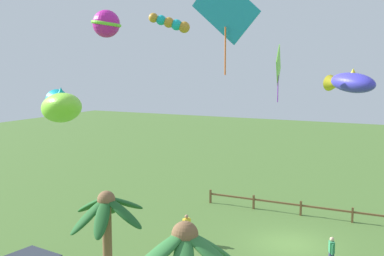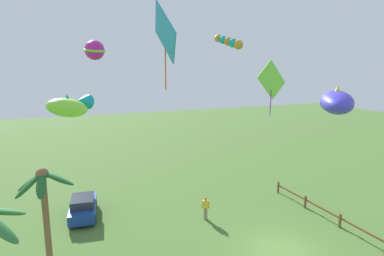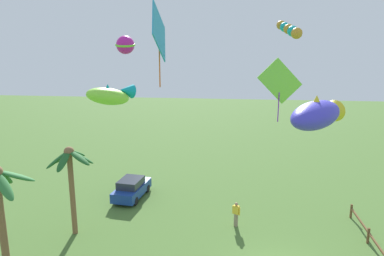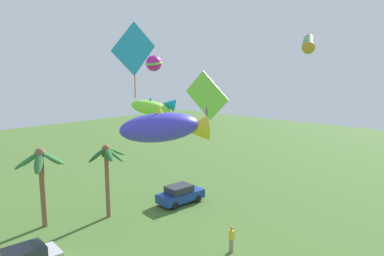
{
  "view_description": "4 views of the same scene",
  "coord_description": "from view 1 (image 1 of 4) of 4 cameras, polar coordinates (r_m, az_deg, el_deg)",
  "views": [
    {
      "loc": [
        -6.16,
        24.41,
        9.52
      ],
      "look_at": [
        3.88,
        4.18,
        6.62
      ],
      "focal_mm": 44.25,
      "sensor_mm": 36.0,
      "label": 1
    },
    {
      "loc": [
        -13.35,
        10.94,
        10.23
      ],
      "look_at": [
        2.94,
        4.22,
        6.92
      ],
      "focal_mm": 29.76,
      "sensor_mm": 36.0,
      "label": 2
    },
    {
      "loc": [
        -16.32,
        2.67,
        11.3
      ],
      "look_at": [
        3.82,
        4.95,
        6.62
      ],
      "focal_mm": 34.35,
      "sensor_mm": 36.0,
      "label": 3
    },
    {
      "loc": [
        -10.68,
        -8.99,
        10.62
      ],
      "look_at": [
        3.97,
        4.41,
        7.42
      ],
      "focal_mm": 32.46,
      "sensor_mm": 36.0,
      "label": 4
    }
  ],
  "objects": [
    {
      "name": "ground_plane",
      "position": [
        26.91,
        11.77,
        -13.56
      ],
      "size": [
        120.0,
        120.0,
        0.0
      ],
      "primitive_type": "plane",
      "color": "#476B2D"
    },
    {
      "name": "palm_tree_0",
      "position": [
        16.39,
        -10.19,
        -11.92
      ],
      "size": [
        2.98,
        2.86,
        5.48
      ],
      "color": "brown",
      "rests_on": "ground"
    },
    {
      "name": "rail_fence",
      "position": [
        31.76,
        12.98,
        -9.19
      ],
      "size": [
        12.93,
        0.12,
        0.95
      ],
      "color": "brown",
      "rests_on": "ground"
    },
    {
      "name": "spectator_0",
      "position": [
        24.03,
        16.45,
        -14.24
      ],
      "size": [
        0.35,
        0.52,
        1.59
      ],
      "color": "#2D3351",
      "rests_on": "ground"
    },
    {
      "name": "spectator_1",
      "position": [
        26.31,
        -0.66,
        -12.01
      ],
      "size": [
        0.39,
        0.49,
        1.59
      ],
      "color": "gray",
      "rests_on": "ground"
    },
    {
      "name": "kite_fish_0",
      "position": [
        25.08,
        18.51,
        5.22
      ],
      "size": [
        3.12,
        2.77,
        1.31
      ],
      "color": "#3E39CA"
    },
    {
      "name": "kite_tube_1",
      "position": [
        28.8,
        -2.58,
        12.52
      ],
      "size": [
        2.3,
        1.38,
        1.19
      ],
      "color": "#BE8727"
    },
    {
      "name": "kite_diamond_2",
      "position": [
        19.78,
        4.07,
        14.01
      ],
      "size": [
        3.01,
        0.68,
        4.14
      ],
      "color": "teal"
    },
    {
      "name": "kite_ball_3",
      "position": [
        19.17,
        -10.3,
        12.26
      ],
      "size": [
        1.38,
        1.38,
        1.07
      ],
      "color": "#C21E96"
    },
    {
      "name": "kite_diamond_4",
      "position": [
        24.8,
        10.37,
        7.36
      ],
      "size": [
        0.42,
        2.08,
        2.95
      ],
      "color": "#7CDD3C"
    },
    {
      "name": "kite_fish_5",
      "position": [
        18.78,
        -15.52,
        2.56
      ],
      "size": [
        3.36,
        3.24,
        1.64
      ],
      "color": "#8AE339"
    }
  ]
}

